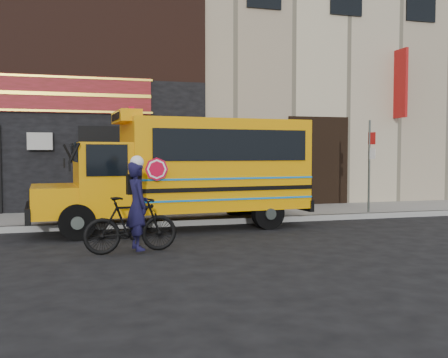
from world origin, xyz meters
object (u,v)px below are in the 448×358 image
Objects in this scene: sign_pole at (370,163)px; cyclist at (137,208)px; school_bus at (189,169)px; bicycle at (131,225)px.

cyclist is (-7.18, -3.49, -0.75)m from sign_pole.
school_bus reaches higher than cyclist.
sign_pole is (5.59, 0.64, 0.09)m from school_bus.
bicycle is at bearing -154.38° from sign_pole.
school_bus is at bearing -41.54° from cyclist.
cyclist is at bearing -154.11° from sign_pole.
school_bus reaches higher than sign_pole.
cyclist is (-1.59, -2.85, -0.66)m from school_bus.
school_bus is 5.63m from sign_pole.
sign_pole is 8.02m from cyclist.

